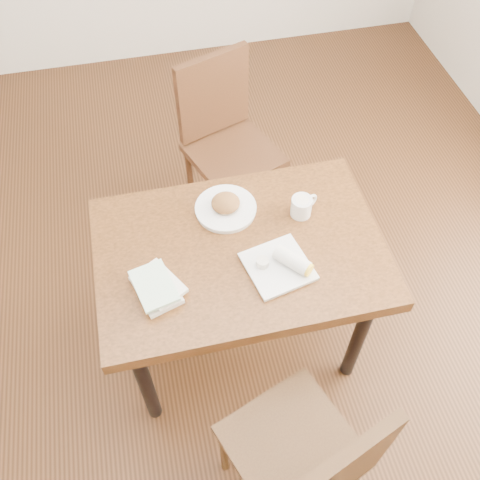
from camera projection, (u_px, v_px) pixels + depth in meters
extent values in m
cube|color=#472814|center=(240.00, 337.00, 2.67)|extent=(4.00, 5.00, 0.01)
cube|color=brown|center=(240.00, 252.00, 2.10)|extent=(1.12, 0.76, 0.06)
cylinder|color=black|center=(145.00, 381.00, 2.17)|extent=(0.06, 0.06, 0.69)
cylinder|color=black|center=(359.00, 336.00, 2.29)|extent=(0.06, 0.06, 0.69)
cylinder|color=black|center=(131.00, 270.00, 2.50)|extent=(0.06, 0.06, 0.69)
cylinder|color=black|center=(319.00, 235.00, 2.62)|extent=(0.06, 0.06, 0.69)
cylinder|color=#3F2912|center=(353.00, 479.00, 2.05)|extent=(0.04, 0.04, 0.45)
cylinder|color=#3F2912|center=(224.00, 451.00, 2.12)|extent=(0.04, 0.04, 0.45)
cylinder|color=#3F2912|center=(297.00, 402.00, 2.24)|extent=(0.04, 0.04, 0.45)
cube|color=#3F2912|center=(292.00, 446.00, 1.89)|extent=(0.54, 0.54, 0.04)
cube|color=#3F2912|center=(337.00, 475.00, 1.59)|extent=(0.39, 0.18, 0.45)
cylinder|color=#3F2212|center=(244.00, 156.00, 3.13)|extent=(0.04, 0.04, 0.45)
cylinder|color=#3F2212|center=(190.00, 180.00, 3.01)|extent=(0.04, 0.04, 0.45)
cylinder|color=#3F2212|center=(279.00, 194.00, 2.95)|extent=(0.04, 0.04, 0.45)
cylinder|color=#3F2212|center=(224.00, 222.00, 2.83)|extent=(0.04, 0.04, 0.45)
cube|color=#3F2212|center=(234.00, 155.00, 2.79)|extent=(0.54, 0.54, 0.04)
cube|color=#3F2212|center=(213.00, 95.00, 2.67)|extent=(0.39, 0.18, 0.45)
cylinder|color=white|center=(226.00, 209.00, 2.18)|extent=(0.25, 0.25, 0.02)
cylinder|color=white|center=(226.00, 208.00, 2.17)|extent=(0.25, 0.25, 0.01)
ellipsoid|color=#B27538|center=(226.00, 203.00, 2.15)|extent=(0.14, 0.13, 0.06)
cylinder|color=white|center=(301.00, 207.00, 2.14)|extent=(0.08, 0.08, 0.08)
torus|color=white|center=(310.00, 201.00, 2.16)|extent=(0.07, 0.04, 0.07)
cylinder|color=tan|center=(302.00, 200.00, 2.11)|extent=(0.08, 0.08, 0.01)
cylinder|color=#F2E5CC|center=(302.00, 200.00, 2.11)|extent=(0.05, 0.05, 0.00)
cube|color=white|center=(278.00, 267.00, 2.01)|extent=(0.27, 0.27, 0.01)
cube|color=white|center=(278.00, 266.00, 2.00)|extent=(0.27, 0.27, 0.01)
cylinder|color=white|center=(292.00, 260.00, 1.98)|extent=(0.14, 0.14, 0.06)
cylinder|color=yellow|center=(308.00, 270.00, 1.95)|extent=(0.05, 0.05, 0.05)
cylinder|color=silver|center=(262.00, 262.00, 1.99)|extent=(0.05, 0.05, 0.03)
cylinder|color=red|center=(263.00, 261.00, 1.98)|extent=(0.04, 0.04, 0.01)
cube|color=white|center=(156.00, 290.00, 1.94)|extent=(0.19, 0.23, 0.02)
cube|color=silver|center=(158.00, 284.00, 1.94)|extent=(0.21, 0.23, 0.02)
cube|color=#8FD7A2|center=(154.00, 286.00, 1.91)|extent=(0.17, 0.22, 0.01)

